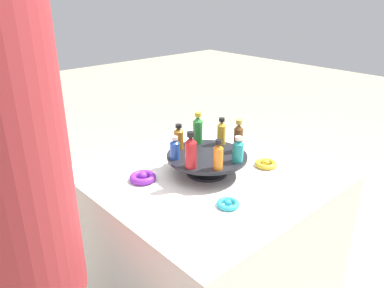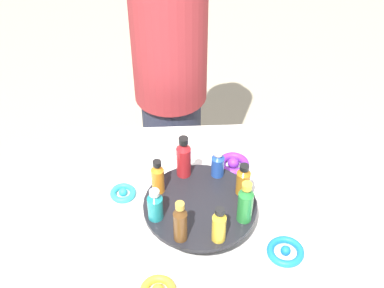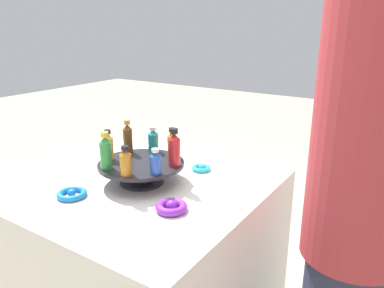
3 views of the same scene
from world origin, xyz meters
TOP-DOWN VIEW (x-y plane):
  - display_stand at (0.00, 0.00)m, footprint 0.31×0.31m
  - bottle_brown at (0.06, 0.11)m, footprint 0.04×0.04m
  - bottle_gold at (-0.04, 0.12)m, footprint 0.04×0.04m
  - bottle_green at (-0.11, 0.06)m, footprint 0.04×0.04m
  - bottle_amber at (-0.12, -0.04)m, footprint 0.04×0.04m
  - bottle_blue at (-0.06, -0.11)m, footprint 0.04×0.04m
  - bottle_red at (0.04, -0.12)m, footprint 0.04×0.04m
  - bottle_orange at (0.11, -0.06)m, footprint 0.04×0.04m
  - bottle_teal at (0.12, 0.04)m, footprint 0.04×0.04m
  - ribbon_bow_blue at (-0.22, 0.12)m, footprint 0.10×0.10m
  - ribbon_bow_purple at (-0.12, -0.22)m, footprint 0.10×0.10m
  - ribbon_bow_teal at (0.22, -0.12)m, footprint 0.08×0.08m
  - person_figure at (0.07, -0.71)m, footprint 0.28×0.28m

SIDE VIEW (x-z plane):
  - ribbon_bow_teal at x=0.22m, z-range 0.76..0.79m
  - ribbon_bow_blue at x=-0.22m, z-range 0.76..0.79m
  - ribbon_bow_purple at x=-0.12m, z-range 0.76..0.80m
  - display_stand at x=0.00m, z-range 0.78..0.86m
  - person_figure at x=0.07m, z-range 0.01..1.65m
  - bottle_blue at x=-0.06m, z-range 0.84..0.93m
  - bottle_teal at x=0.12m, z-range 0.84..0.94m
  - bottle_amber at x=-0.12m, z-range 0.84..0.94m
  - bottle_orange at x=0.11m, z-range 0.84..0.95m
  - bottle_gold at x=-0.04m, z-range 0.84..0.95m
  - bottle_brown at x=0.06m, z-range 0.84..0.97m
  - bottle_green at x=-0.11m, z-range 0.84..0.97m
  - bottle_red at x=0.04m, z-range 0.84..0.97m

